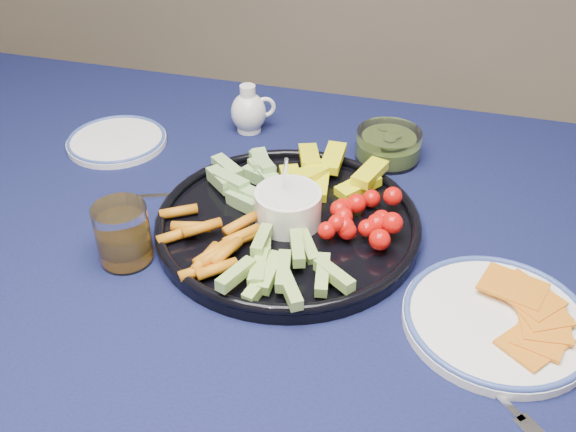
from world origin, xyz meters
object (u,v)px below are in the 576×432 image
(creamer_pitcher, at_px, (249,111))
(juice_tumbler, at_px, (124,237))
(crudite_platter, at_px, (286,218))
(pickle_bowl, at_px, (388,146))
(dining_table, at_px, (222,295))
(cheese_plate, at_px, (498,318))
(side_plate_extra, at_px, (117,140))

(creamer_pitcher, height_order, juice_tumbler, creamer_pitcher)
(crudite_platter, bearing_deg, pickle_bowl, 65.46)
(crudite_platter, distance_m, pickle_bowl, 0.27)
(dining_table, bearing_deg, pickle_bowl, 58.37)
(cheese_plate, relative_size, juice_tumbler, 2.65)
(pickle_bowl, xyz_separation_m, juice_tumbler, (-0.30, -0.36, 0.01))
(crudite_platter, distance_m, side_plate_extra, 0.39)
(dining_table, relative_size, creamer_pitcher, 18.77)
(dining_table, bearing_deg, juice_tumbler, -154.64)
(creamer_pitcher, xyz_separation_m, cheese_plate, (0.45, -0.38, -0.03))
(cheese_plate, distance_m, side_plate_extra, 0.71)
(dining_table, distance_m, pickle_bowl, 0.38)
(pickle_bowl, bearing_deg, cheese_plate, -61.93)
(cheese_plate, height_order, side_plate_extra, cheese_plate)
(crudite_platter, xyz_separation_m, cheese_plate, (0.30, -0.11, -0.01))
(creamer_pitcher, bearing_deg, juice_tumbler, -96.59)
(juice_tumbler, bearing_deg, cheese_plate, 1.14)
(dining_table, relative_size, side_plate_extra, 9.57)
(crudite_platter, height_order, cheese_plate, crudite_platter)
(crudite_platter, height_order, juice_tumbler, crudite_platter)
(creamer_pitcher, xyz_separation_m, side_plate_extra, (-0.21, -0.11, -0.03))
(cheese_plate, bearing_deg, side_plate_extra, 157.62)
(creamer_pitcher, relative_size, side_plate_extra, 0.51)
(dining_table, relative_size, juice_tumbler, 19.28)
(dining_table, xyz_separation_m, side_plate_extra, (-0.28, 0.23, 0.10))
(pickle_bowl, bearing_deg, juice_tumbler, -129.87)
(pickle_bowl, height_order, juice_tumbler, juice_tumbler)
(dining_table, xyz_separation_m, crudite_platter, (0.08, 0.07, 0.11))
(creamer_pitcher, xyz_separation_m, juice_tumbler, (-0.05, -0.39, -0.00))
(dining_table, distance_m, cheese_plate, 0.40)
(crudite_platter, height_order, side_plate_extra, crudite_platter)
(creamer_pitcher, height_order, side_plate_extra, creamer_pitcher)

